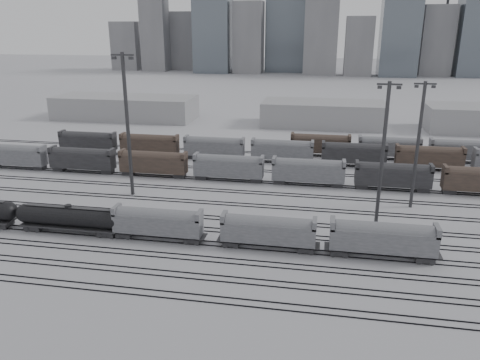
% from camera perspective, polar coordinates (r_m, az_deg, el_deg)
% --- Properties ---
extents(ground, '(900.00, 900.00, 0.00)m').
position_cam_1_polar(ground, '(70.70, 0.49, -8.48)').
color(ground, silver).
rests_on(ground, ground).
extents(tracks, '(220.00, 71.50, 0.16)m').
position_cam_1_polar(tracks, '(86.47, 2.50, -3.29)').
color(tracks, black).
rests_on(tracks, ground).
extents(tank_car_b, '(18.50, 3.08, 4.57)m').
position_cam_1_polar(tank_car_b, '(80.04, -20.08, -4.29)').
color(tank_car_b, black).
rests_on(tank_car_b, ground).
extents(hopper_car_a, '(14.05, 2.79, 5.02)m').
position_cam_1_polar(hopper_car_a, '(73.65, -10.01, -4.98)').
color(hopper_car_a, black).
rests_on(hopper_car_a, ground).
extents(hopper_car_b, '(14.13, 2.81, 5.05)m').
position_cam_1_polar(hopper_car_b, '(69.80, 3.47, -6.05)').
color(hopper_car_b, black).
rests_on(hopper_car_b, ground).
extents(hopper_car_c, '(14.92, 2.97, 5.34)m').
position_cam_1_polar(hopper_car_c, '(69.92, 17.03, -6.67)').
color(hopper_car_c, black).
rests_on(hopper_car_c, ground).
extents(light_mast_b, '(4.39, 0.70, 27.41)m').
position_cam_1_polar(light_mast_b, '(91.59, -13.57, 6.88)').
color(light_mast_b, '#343436').
rests_on(light_mast_b, ground).
extents(light_mast_c, '(3.80, 0.61, 23.77)m').
position_cam_1_polar(light_mast_c, '(78.87, 17.02, 3.35)').
color(light_mast_c, '#343436').
rests_on(light_mast_c, ground).
extents(light_mast_d, '(3.67, 0.59, 22.96)m').
position_cam_1_polar(light_mast_d, '(88.60, 20.88, 4.25)').
color(light_mast_d, '#343436').
rests_on(light_mast_d, ground).
extents(bg_string_near, '(151.00, 3.00, 5.60)m').
position_cam_1_polar(bg_string_near, '(98.61, 8.32, 0.95)').
color(bg_string_near, gray).
rests_on(bg_string_near, ground).
extents(bg_string_mid, '(151.00, 3.00, 5.60)m').
position_cam_1_polar(bg_string_mid, '(114.18, 13.69, 3.01)').
color(bg_string_mid, black).
rests_on(bg_string_mid, ground).
extents(bg_string_far, '(66.00, 3.00, 5.60)m').
position_cam_1_polar(bg_string_far, '(124.18, 21.61, 3.45)').
color(bg_string_far, '#503D32').
rests_on(bg_string_far, ground).
extents(warehouse_left, '(50.00, 18.00, 8.00)m').
position_cam_1_polar(warehouse_left, '(174.66, -13.80, 8.58)').
color(warehouse_left, gray).
rests_on(warehouse_left, ground).
extents(warehouse_mid, '(40.00, 18.00, 8.00)m').
position_cam_1_polar(warehouse_mid, '(159.64, 10.07, 7.95)').
color(warehouse_mid, gray).
rests_on(warehouse_mid, ground).
extents(skyline, '(316.00, 22.40, 95.00)m').
position_cam_1_polar(skyline, '(342.21, 11.01, 18.44)').
color(skyline, gray).
rests_on(skyline, ground).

